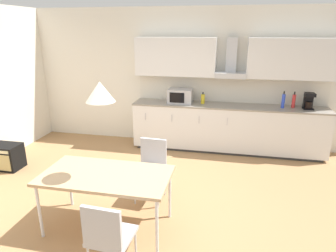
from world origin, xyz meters
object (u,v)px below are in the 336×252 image
at_px(microwave, 180,96).
at_px(pendant_lamp, 100,92).
at_px(coffee_maker, 309,101).
at_px(chair_far_right, 152,163).
at_px(dining_table, 106,177).
at_px(guitar_amp, 6,157).
at_px(bottle_blue, 283,101).
at_px(bottle_yellow, 203,99).
at_px(bottle_red, 294,101).
at_px(chair_near_right, 108,234).

distance_m(microwave, pendant_lamp, 2.92).
height_order(coffee_maker, chair_far_right, coffee_maker).
relative_size(dining_table, guitar_amp, 2.92).
relative_size(bottle_blue, dining_table, 0.21).
height_order(bottle_yellow, dining_table, bottle_yellow).
height_order(bottle_red, dining_table, bottle_red).
height_order(bottle_red, bottle_blue, bottle_blue).
distance_m(bottle_blue, chair_near_right, 4.16).
height_order(bottle_yellow, chair_far_right, bottle_yellow).
xyz_separation_m(microwave, dining_table, (-0.41, -2.82, -0.40)).
relative_size(coffee_maker, pendant_lamp, 0.94).
bearing_deg(bottle_blue, pendant_lamp, -129.99).
height_order(coffee_maker, chair_near_right, coffee_maker).
height_order(coffee_maker, bottle_red, bottle_red).
distance_m(coffee_maker, dining_table, 4.02).
xyz_separation_m(dining_table, chair_near_right, (0.34, -0.79, -0.15)).
distance_m(coffee_maker, bottle_yellow, 1.95).
xyz_separation_m(bottle_yellow, guitar_amp, (-3.26, -1.68, -0.81)).
bearing_deg(bottle_yellow, bottle_red, 0.58).
relative_size(bottle_blue, pendant_lamp, 1.00).
height_order(bottle_blue, chair_far_right, bottle_blue).
height_order(bottle_blue, pendant_lamp, pendant_lamp).
relative_size(bottle_red, bottle_blue, 0.95).
bearing_deg(chair_near_right, bottle_red, 58.79).
xyz_separation_m(chair_near_right, guitar_amp, (-2.74, 1.96, -0.31)).
bearing_deg(pendant_lamp, chair_far_right, 66.22).
bearing_deg(pendant_lamp, coffee_maker, 45.39).
bearing_deg(pendant_lamp, microwave, 81.70).
height_order(microwave, guitar_amp, microwave).
height_order(microwave, bottle_yellow, microwave).
bearing_deg(coffee_maker, bottle_blue, -175.57).
bearing_deg(coffee_maker, chair_far_right, -140.07).
relative_size(dining_table, pendant_lamp, 4.75).
height_order(chair_near_right, pendant_lamp, pendant_lamp).
relative_size(bottle_blue, guitar_amp, 0.61).
bearing_deg(chair_near_right, guitar_amp, 144.36).
xyz_separation_m(coffee_maker, dining_table, (-2.81, -2.85, -0.41)).
bearing_deg(dining_table, chair_far_right, 66.22).
height_order(microwave, bottle_red, bottle_red).
distance_m(microwave, coffee_maker, 2.40).
bearing_deg(microwave, bottle_red, 1.48).
relative_size(dining_table, chair_far_right, 1.75).
bearing_deg(pendant_lamp, bottle_yellow, 73.29).
bearing_deg(microwave, bottle_blue, -0.25).
height_order(microwave, coffee_maker, coffee_maker).
relative_size(chair_near_right, pendant_lamp, 2.72).
bearing_deg(bottle_yellow, guitar_amp, -152.72).
bearing_deg(coffee_maker, microwave, -179.37).
bearing_deg(chair_near_right, microwave, 88.80).
bearing_deg(guitar_amp, microwave, 30.28).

